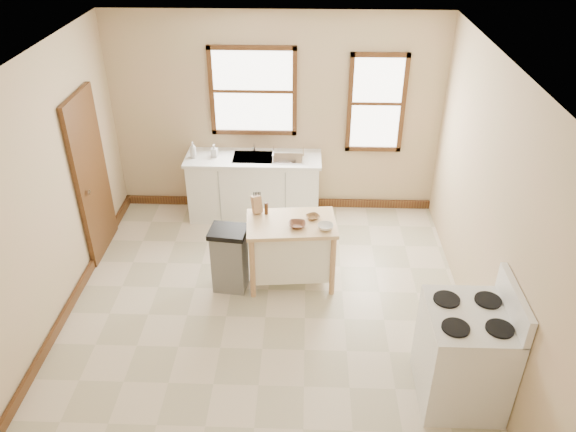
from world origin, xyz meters
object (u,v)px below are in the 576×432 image
object	(u,v)px
bowl_a	(297,225)
pepper_grinder	(266,208)
knife_block	(257,205)
bowl_c	(325,227)
bowl_b	(313,217)
gas_stove	(465,345)
dish_rack	(288,156)
soap_bottle_b	(214,151)
kitchen_island	(291,252)
soap_bottle_a	(193,150)
trash_bin	(230,259)

from	to	relation	value
bowl_a	pepper_grinder	bearing A→B (deg)	144.19
knife_block	bowl_c	size ratio (longest dim) A/B	1.13
bowl_b	gas_stove	world-z (taller)	gas_stove
dish_rack	bowl_c	distance (m)	1.67
soap_bottle_b	kitchen_island	xyz separation A→B (m)	(1.10, -1.52, -0.59)
soap_bottle_b	knife_block	xyz separation A→B (m)	(0.69, -1.31, -0.07)
gas_stove	pepper_grinder	bearing A→B (deg)	135.74
soap_bottle_a	dish_rack	distance (m)	1.29
bowl_c	bowl_a	bearing A→B (deg)	172.91
soap_bottle_b	trash_bin	bearing A→B (deg)	-68.23
soap_bottle_a	kitchen_island	distance (m)	2.11
soap_bottle_a	trash_bin	xyz separation A→B (m)	(0.66, -1.62, -0.63)
knife_block	bowl_a	distance (m)	0.57
bowl_b	bowl_c	world-z (taller)	bowl_c
soap_bottle_b	bowl_b	distance (m)	1.97
soap_bottle_a	bowl_b	world-z (taller)	soap_bottle_a
knife_block	trash_bin	size ratio (longest dim) A/B	0.25
soap_bottle_a	kitchen_island	bearing A→B (deg)	-51.16
soap_bottle_b	gas_stove	size ratio (longest dim) A/B	0.14
soap_bottle_a	knife_block	bearing A→B (deg)	-56.96
soap_bottle_b	gas_stove	xyz separation A→B (m)	(2.71, -3.20, -0.38)
bowl_a	trash_bin	distance (m)	0.90
dish_rack	bowl_b	world-z (taller)	dish_rack
bowl_b	bowl_c	size ratio (longest dim) A/B	0.85
trash_bin	gas_stove	distance (m)	2.80
soap_bottle_a	soap_bottle_b	world-z (taller)	soap_bottle_a
kitchen_island	bowl_a	size ratio (longest dim) A/B	5.31
dish_rack	pepper_grinder	world-z (taller)	dish_rack
soap_bottle_b	soap_bottle_a	bearing A→B (deg)	-162.96
kitchen_island	pepper_grinder	bearing A→B (deg)	144.91
soap_bottle_b	pepper_grinder	bearing A→B (deg)	-50.53
pepper_grinder	bowl_b	xyz separation A→B (m)	(0.54, -0.08, -0.06)
soap_bottle_a	soap_bottle_b	distance (m)	0.28
soap_bottle_a	bowl_c	bearing A→B (deg)	-46.55
knife_block	gas_stove	world-z (taller)	gas_stove
bowl_a	gas_stove	distance (m)	2.23
bowl_c	gas_stove	xyz separation A→B (m)	(1.22, -1.55, -0.23)
dish_rack	gas_stove	xyz separation A→B (m)	(1.69, -3.15, -0.35)
soap_bottle_a	bowl_c	distance (m)	2.39
soap_bottle_a	pepper_grinder	world-z (taller)	soap_bottle_a
knife_block	bowl_c	world-z (taller)	knife_block
gas_stove	knife_block	bearing A→B (deg)	136.90
knife_block	pepper_grinder	xyz separation A→B (m)	(0.11, -0.03, -0.03)
pepper_grinder	gas_stove	size ratio (longest dim) A/B	0.12
bowl_a	soap_bottle_b	bearing A→B (deg)	125.89
soap_bottle_a	bowl_c	size ratio (longest dim) A/B	1.29
knife_block	bowl_c	distance (m)	0.87
dish_rack	bowl_c	bearing A→B (deg)	-93.92
dish_rack	gas_stove	distance (m)	3.60
dish_rack	bowl_c	size ratio (longest dim) A/B	2.41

